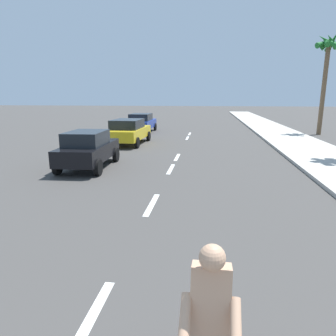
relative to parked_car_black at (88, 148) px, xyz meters
The scene contains 12 objects.
ground_plane 7.50m from the parked_car_black, 62.10° to the left, with size 160.00×160.00×0.00m, color #423F3D.
sidewalk_strip 13.69m from the parked_car_black, 38.92° to the left, with size 3.60×80.00×0.14m, color #B2ADA3.
lane_stripe_1 9.44m from the parked_car_black, 68.24° to the right, with size 0.16×1.80×0.01m, color white.
lane_stripe_2 5.46m from the parked_car_black, 49.74° to the right, with size 0.16×1.80×0.01m, color white.
lane_stripe_3 3.59m from the parked_car_black, ahead, with size 0.16×1.80×0.01m, color white.
lane_stripe_4 4.53m from the parked_car_black, 38.45° to the left, with size 0.16×1.80×0.01m, color white.
lane_stripe_5 10.64m from the parked_car_black, 70.80° to the left, with size 0.16×1.80×0.01m, color white.
lane_stripe_6 13.10m from the parked_car_black, 74.53° to the left, with size 0.16×1.80×0.01m, color white.
parked_car_black is the anchor object (origin of this frame).
parked_car_yellow 6.70m from the parked_car_black, 90.37° to the left, with size 2.16×4.56×1.57m.
parked_car_blue 13.26m from the parked_car_black, 92.82° to the left, with size 2.01×4.34×1.57m.
palm_tree_far 19.89m from the parked_car_black, 44.48° to the left, with size 1.89×1.79×7.68m.
Camera 1 is at (1.53, 1.34, 2.97)m, focal length 32.45 mm.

